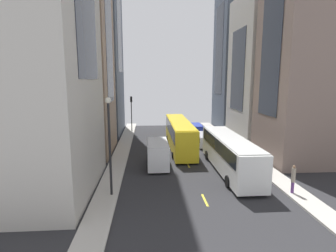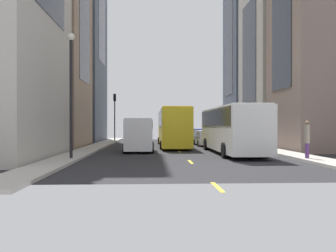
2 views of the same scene
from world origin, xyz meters
TOP-DOWN VIEW (x-y plane):
  - ground_plane at (0.00, 0.00)m, footprint 40.45×40.45m
  - sidewalk_west at (-7.31, 0.00)m, footprint 1.83×44.00m
  - sidewalk_east at (7.31, 0.00)m, footprint 1.83×44.00m
  - lane_stripe_0 at (0.00, -21.00)m, footprint 0.16×2.00m
  - lane_stripe_1 at (0.00, -12.60)m, footprint 0.16×2.00m
  - lane_stripe_2 at (0.00, -4.20)m, footprint 0.16×2.00m
  - lane_stripe_3 at (0.00, 4.20)m, footprint 0.16×2.00m
  - lane_stripe_4 at (0.00, 12.60)m, footprint 0.16×2.00m
  - building_west_0 at (-11.73, -16.68)m, footprint 6.68×8.53m
  - building_west_1 at (-13.15, -6.35)m, footprint 9.54×9.79m
  - building_west_2 at (-12.82, 3.57)m, footprint 8.88×7.96m
  - building_east_1 at (11.96, -1.56)m, footprint 7.14×9.29m
  - city_bus_white at (-3.63, 6.52)m, footprint 2.80×12.53m
  - streetcar_yellow at (0.12, -2.49)m, footprint 2.70×14.13m
  - delivery_van_white at (3.14, 4.64)m, footprint 2.25×5.01m
  - car_silver_0 at (-3.24, -3.82)m, footprint 1.94×4.76m
  - car_blue_1 at (-3.62, -11.24)m, footprint 1.98×4.37m
  - pedestrian_waiting_curb at (-0.77, -13.99)m, footprint 0.39×0.39m
  - pedestrian_crossing_near at (-6.89, 12.13)m, footprint 0.31×0.31m
  - traffic_light_near_corner at (6.80, -13.59)m, footprint 0.32×0.44m
  - streetlamp_near at (6.90, 11.42)m, footprint 0.44×0.44m

SIDE VIEW (x-z plane):
  - ground_plane at x=0.00m, z-range 0.00..0.00m
  - lane_stripe_0 at x=0.00m, z-range 0.00..0.01m
  - lane_stripe_1 at x=0.00m, z-range 0.00..0.01m
  - lane_stripe_2 at x=0.00m, z-range 0.00..0.01m
  - lane_stripe_3 at x=0.00m, z-range 0.00..0.01m
  - lane_stripe_4 at x=0.00m, z-range 0.00..0.01m
  - sidewalk_west at x=-7.31m, z-range 0.00..0.15m
  - sidewalk_east at x=7.31m, z-range 0.00..0.15m
  - car_silver_0 at x=-3.24m, z-range 0.14..1.69m
  - car_blue_1 at x=-3.62m, z-range 0.15..1.76m
  - pedestrian_waiting_curb at x=-0.77m, z-range 0.06..2.14m
  - pedestrian_crossing_near at x=-6.89m, z-range 0.24..2.42m
  - delivery_van_white at x=3.14m, z-range 0.22..2.80m
  - city_bus_white at x=-3.63m, z-range 0.33..3.69m
  - streetcar_yellow at x=0.12m, z-range 0.33..3.92m
  - traffic_light_near_corner at x=6.80m, z-range 1.30..7.16m
  - streetlamp_near at x=6.90m, z-range 0.95..8.28m
  - building_west_1 at x=-13.15m, z-range 0.00..19.97m
  - building_west_2 at x=-12.82m, z-range 0.00..22.35m
  - building_east_1 at x=11.96m, z-range 0.00..27.18m
  - building_west_0 at x=-11.73m, z-range 0.00..27.51m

